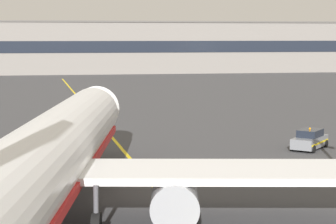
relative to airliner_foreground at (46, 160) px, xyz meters
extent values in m
cube|color=yellow|center=(5.67, 19.51, -3.37)|extent=(10.12, 179.75, 0.01)
cylinder|color=white|center=(0.03, 0.14, 0.13)|extent=(9.88, 36.12, 3.80)
cone|color=white|center=(3.31, 19.16, 0.13)|extent=(4.00, 3.18, 3.61)
cube|color=red|center=(0.03, 0.14, -0.91)|extent=(9.31, 33.27, 0.44)
cube|color=black|center=(2.99, 17.29, 0.80)|extent=(3.00, 1.57, 0.60)
cube|color=white|center=(0.13, 0.74, -0.72)|extent=(32.35, 10.18, 0.36)
cylinder|color=gray|center=(6.07, -1.31, -1.94)|extent=(2.88, 3.94, 2.30)
cylinder|color=black|center=(6.38, 0.52, -1.94)|extent=(1.96, 0.51, 1.95)
cylinder|color=#4C4C51|center=(2.49, 14.43, -1.89)|extent=(0.24, 0.24, 1.60)
cylinder|color=black|center=(2.49, 14.43, -2.92)|extent=(0.55, 0.95, 0.90)
cylinder|color=#4C4C51|center=(2.25, -2.27, -1.59)|extent=(0.24, 0.24, 1.60)
cube|color=slate|center=(20.88, 18.56, -2.75)|extent=(4.13, 4.34, 0.84)
cube|color=black|center=(20.95, 18.63, -2.03)|extent=(2.72, 2.78, 0.60)
cylinder|color=orange|center=(20.88, 18.56, -1.65)|extent=(0.14, 0.14, 0.14)
cube|color=yellow|center=(20.88, 18.56, -2.75)|extent=(4.02, 4.21, 0.14)
cylinder|color=black|center=(21.24, 20.30, -3.05)|extent=(0.59, 0.63, 0.64)
cylinder|color=black|center=(22.56, 19.14, -3.05)|extent=(0.59, 0.63, 0.64)
cylinder|color=black|center=(19.19, 17.97, -3.05)|extent=(0.59, 0.63, 0.64)
cylinder|color=black|center=(20.52, 16.81, -3.05)|extent=(0.59, 0.63, 0.64)
cone|color=orange|center=(2.11, 15.84, -3.09)|extent=(0.36, 0.36, 0.55)
cylinder|color=white|center=(2.11, 15.84, -3.07)|extent=(0.23, 0.23, 0.07)
cube|color=orange|center=(2.11, 15.84, -3.35)|extent=(0.44, 0.44, 0.03)
cube|color=slate|center=(7.75, 128.96, 2.88)|extent=(138.99, 12.00, 12.49)
cube|color=black|center=(7.75, 122.91, 3.28)|extent=(133.43, 0.12, 2.80)
cube|color=#4E4A47|center=(7.75, 128.96, 9.32)|extent=(139.39, 12.40, 0.40)
camera|label=1|loc=(0.86, -30.79, 5.96)|focal=68.21mm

